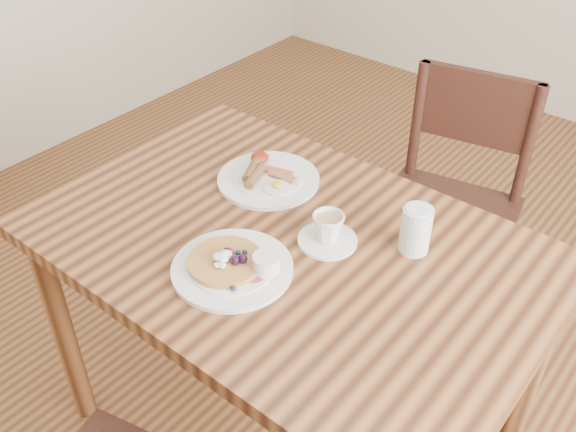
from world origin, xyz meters
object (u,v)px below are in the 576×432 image
at_px(chair_far, 451,199).
at_px(water_glass, 416,230).
at_px(dining_table, 288,271).
at_px(teacup_saucer, 328,231).
at_px(breakfast_plate, 267,177).
at_px(pancake_plate, 234,266).

distance_m(chair_far, water_glass, 0.68).
relative_size(dining_table, teacup_saucer, 8.57).
relative_size(breakfast_plate, water_glass, 2.38).
height_order(pancake_plate, water_glass, water_glass).
relative_size(chair_far, breakfast_plate, 3.26).
bearing_deg(teacup_saucer, dining_table, -145.37).
bearing_deg(teacup_saucer, chair_far, 89.94).
bearing_deg(dining_table, water_glass, 32.55).
bearing_deg(breakfast_plate, dining_table, -38.14).
bearing_deg(dining_table, chair_far, 84.09).
distance_m(teacup_saucer, water_glass, 0.20).
bearing_deg(dining_table, pancake_plate, -98.49).
xyz_separation_m(dining_table, teacup_saucer, (0.08, 0.05, 0.13)).
height_order(chair_far, breakfast_plate, chair_far).
distance_m(chair_far, pancake_plate, 0.95).
bearing_deg(pancake_plate, breakfast_plate, 119.13).
height_order(breakfast_plate, teacup_saucer, teacup_saucer).
bearing_deg(chair_far, dining_table, 72.83).
relative_size(dining_table, chair_far, 1.36).
bearing_deg(water_glass, teacup_saucer, -148.43).
relative_size(chair_far, teacup_saucer, 6.29).
xyz_separation_m(pancake_plate, breakfast_plate, (-0.18, 0.32, -0.00)).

